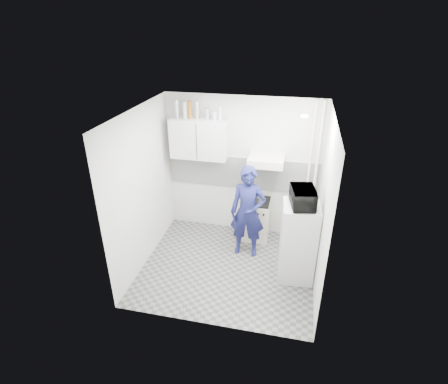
# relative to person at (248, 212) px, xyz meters

# --- Properties ---
(floor) EXTENTS (2.80, 2.80, 0.00)m
(floor) POSITION_rel_person_xyz_m (-0.24, -0.48, -0.82)
(floor) COLOR slate
(floor) RESTS_ON ground
(ceiling) EXTENTS (2.80, 2.80, 0.00)m
(ceiling) POSITION_rel_person_xyz_m (-0.24, -0.48, 1.78)
(ceiling) COLOR white
(ceiling) RESTS_ON wall_back
(wall_back) EXTENTS (2.80, 0.00, 2.80)m
(wall_back) POSITION_rel_person_xyz_m (-0.24, 0.77, 0.48)
(wall_back) COLOR silver
(wall_back) RESTS_ON floor
(wall_left) EXTENTS (0.00, 2.60, 2.60)m
(wall_left) POSITION_rel_person_xyz_m (-1.64, -0.48, 0.48)
(wall_left) COLOR silver
(wall_left) RESTS_ON floor
(wall_right) EXTENTS (0.00, 2.60, 2.60)m
(wall_right) POSITION_rel_person_xyz_m (1.16, -0.48, 0.48)
(wall_right) COLOR silver
(wall_right) RESTS_ON floor
(person) EXTENTS (0.60, 0.39, 1.63)m
(person) POSITION_rel_person_xyz_m (0.00, 0.00, 0.00)
(person) COLOR #16194B
(person) RESTS_ON floor
(stove) EXTENTS (0.47, 0.47, 0.75)m
(stove) POSITION_rel_person_xyz_m (0.09, 0.52, -0.44)
(stove) COLOR silver
(stove) RESTS_ON floor
(fridge) EXTENTS (0.57, 0.57, 1.29)m
(fridge) POSITION_rel_person_xyz_m (0.86, -0.45, -0.17)
(fridge) COLOR silver
(fridge) RESTS_ON floor
(stove_top) EXTENTS (0.45, 0.45, 0.03)m
(stove_top) POSITION_rel_person_xyz_m (0.09, 0.52, -0.05)
(stove_top) COLOR black
(stove_top) RESTS_ON stove
(saucepan) EXTENTS (0.20, 0.20, 0.11)m
(saucepan) POSITION_rel_person_xyz_m (0.11, 0.51, 0.02)
(saucepan) COLOR silver
(saucepan) RESTS_ON stove_top
(microwave) EXTENTS (0.55, 0.42, 0.27)m
(microwave) POSITION_rel_person_xyz_m (0.86, -0.45, 0.61)
(microwave) COLOR black
(microwave) RESTS_ON fridge
(bottle_a) EXTENTS (0.07, 0.07, 0.31)m
(bottle_a) POSITION_rel_person_xyz_m (-1.37, 0.59, 1.54)
(bottle_a) COLOR silver
(bottle_a) RESTS_ON upper_cabinet
(bottle_b) EXTENTS (0.07, 0.07, 0.29)m
(bottle_b) POSITION_rel_person_xyz_m (-1.23, 0.59, 1.53)
(bottle_b) COLOR #B2B7BC
(bottle_b) RESTS_ON upper_cabinet
(bottle_c) EXTENTS (0.07, 0.07, 0.30)m
(bottle_c) POSITION_rel_person_xyz_m (-1.14, 0.59, 1.53)
(bottle_c) COLOR brown
(bottle_c) RESTS_ON upper_cabinet
(bottle_d) EXTENTS (0.07, 0.07, 0.30)m
(bottle_d) POSITION_rel_person_xyz_m (-1.01, 0.59, 1.53)
(bottle_d) COLOR silver
(bottle_d) RESTS_ON upper_cabinet
(canister_a) EXTENTS (0.08, 0.08, 0.19)m
(canister_a) POSITION_rel_person_xyz_m (-0.83, 0.59, 1.48)
(canister_a) COLOR silver
(canister_a) RESTS_ON upper_cabinet
(canister_b) EXTENTS (0.07, 0.07, 0.14)m
(canister_b) POSITION_rel_person_xyz_m (-0.70, 0.59, 1.45)
(canister_b) COLOR #B2B7BC
(canister_b) RESTS_ON upper_cabinet
(bottle_e) EXTENTS (0.06, 0.06, 0.24)m
(bottle_e) POSITION_rel_person_xyz_m (-0.61, 0.59, 1.50)
(bottle_e) COLOR #B2B7BC
(bottle_e) RESTS_ON upper_cabinet
(upper_cabinet) EXTENTS (1.00, 0.35, 0.70)m
(upper_cabinet) POSITION_rel_person_xyz_m (-0.99, 0.59, 1.03)
(upper_cabinet) COLOR silver
(upper_cabinet) RESTS_ON wall_back
(range_hood) EXTENTS (0.60, 0.50, 0.14)m
(range_hood) POSITION_rel_person_xyz_m (0.21, 0.52, 0.75)
(range_hood) COLOR silver
(range_hood) RESTS_ON wall_back
(backsplash) EXTENTS (2.74, 0.03, 0.60)m
(backsplash) POSITION_rel_person_xyz_m (-0.24, 0.75, 0.38)
(backsplash) COLOR white
(backsplash) RESTS_ON wall_back
(pipe_a) EXTENTS (0.05, 0.05, 2.60)m
(pipe_a) POSITION_rel_person_xyz_m (1.06, 0.69, 0.48)
(pipe_a) COLOR silver
(pipe_a) RESTS_ON floor
(pipe_b) EXTENTS (0.04, 0.04, 2.60)m
(pipe_b) POSITION_rel_person_xyz_m (0.94, 0.69, 0.48)
(pipe_b) COLOR silver
(pipe_b) RESTS_ON floor
(ceiling_spot_fixture) EXTENTS (0.10, 0.10, 0.02)m
(ceiling_spot_fixture) POSITION_rel_person_xyz_m (0.76, -0.28, 1.75)
(ceiling_spot_fixture) COLOR white
(ceiling_spot_fixture) RESTS_ON ceiling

